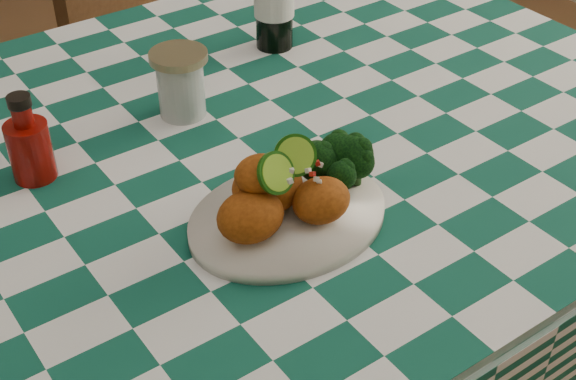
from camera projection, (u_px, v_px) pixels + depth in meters
dining_table at (198, 344)px, 1.40m from camera, size 1.66×1.06×0.79m
plate at (288, 218)px, 1.05m from camera, size 0.28×0.22×0.02m
fried_chicken_pile at (285, 182)px, 1.01m from camera, size 0.16×0.12×0.10m
broccoli_side at (336, 165)px, 1.07m from camera, size 0.09×0.09×0.07m
ketchup_bottle at (27, 138)px, 1.10m from camera, size 0.07×0.07×0.13m
mason_jar at (181, 84)px, 1.24m from camera, size 0.11×0.11×0.11m
wooden_chair_right at (194, 76)px, 2.01m from camera, size 0.58×0.59×0.95m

